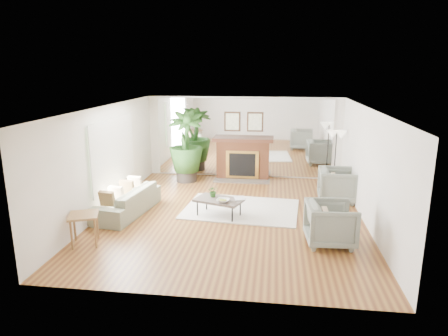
# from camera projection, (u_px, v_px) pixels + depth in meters

# --- Properties ---
(ground) EXTENTS (7.00, 7.00, 0.00)m
(ground) POSITION_uv_depth(u_px,v_px,m) (231.00, 215.00, 9.34)
(ground) COLOR brown
(ground) RESTS_ON ground
(wall_left) EXTENTS (0.02, 7.00, 2.50)m
(wall_left) POSITION_uv_depth(u_px,v_px,m) (105.00, 160.00, 9.41)
(wall_left) COLOR white
(wall_left) RESTS_ON ground
(wall_right) EXTENTS (0.02, 7.00, 2.50)m
(wall_right) POSITION_uv_depth(u_px,v_px,m) (368.00, 167.00, 8.66)
(wall_right) COLOR white
(wall_right) RESTS_ON ground
(wall_back) EXTENTS (6.00, 0.02, 2.50)m
(wall_back) POSITION_uv_depth(u_px,v_px,m) (244.00, 137.00, 12.39)
(wall_back) COLOR white
(wall_back) RESTS_ON ground
(mirror_panel) EXTENTS (5.40, 0.04, 2.40)m
(mirror_panel) POSITION_uv_depth(u_px,v_px,m) (244.00, 138.00, 12.37)
(mirror_panel) COLOR silver
(mirror_panel) RESTS_ON wall_back
(window_panel) EXTENTS (0.04, 2.40, 1.50)m
(window_panel) POSITION_uv_depth(u_px,v_px,m) (113.00, 152.00, 9.76)
(window_panel) COLOR #B2E09E
(window_panel) RESTS_ON wall_left
(fireplace) EXTENTS (1.85, 0.83, 2.05)m
(fireplace) POSITION_uv_depth(u_px,v_px,m) (243.00, 158.00, 12.31)
(fireplace) COLOR brown
(fireplace) RESTS_ON ground
(area_rug) EXTENTS (2.85, 2.15, 0.03)m
(area_rug) POSITION_uv_depth(u_px,v_px,m) (241.00, 209.00, 9.71)
(area_rug) COLOR silver
(area_rug) RESTS_ON ground
(coffee_table) EXTENTS (1.21, 0.93, 0.43)m
(coffee_table) POSITION_uv_depth(u_px,v_px,m) (219.00, 200.00, 9.17)
(coffee_table) COLOR #5A5047
(coffee_table) RESTS_ON ground
(sofa) EXTENTS (1.09, 2.17, 0.61)m
(sofa) POSITION_uv_depth(u_px,v_px,m) (127.00, 201.00, 9.40)
(sofa) COLOR gray
(sofa) RESTS_ON ground
(armchair_back) EXTENTS (0.98, 0.95, 0.86)m
(armchair_back) POSITION_uv_depth(u_px,v_px,m) (337.00, 185.00, 10.25)
(armchair_back) COLOR gray
(armchair_back) RESTS_ON ground
(armchair_front) EXTENTS (0.99, 0.96, 0.84)m
(armchair_front) POSITION_uv_depth(u_px,v_px,m) (331.00, 224.00, 7.73)
(armchair_front) COLOR gray
(armchair_front) RESTS_ON ground
(side_table) EXTENTS (0.69, 0.69, 0.62)m
(side_table) POSITION_uv_depth(u_px,v_px,m) (84.00, 219.00, 7.70)
(side_table) COLOR brown
(side_table) RESTS_ON ground
(potted_ficus) EXTENTS (1.15, 1.15, 2.13)m
(potted_ficus) POSITION_uv_depth(u_px,v_px,m) (186.00, 144.00, 11.89)
(potted_ficus) COLOR black
(potted_ficus) RESTS_ON ground
(floor_lamp) EXTENTS (0.54, 0.30, 1.65)m
(floor_lamp) POSITION_uv_depth(u_px,v_px,m) (336.00, 139.00, 11.17)
(floor_lamp) COLOR black
(floor_lamp) RESTS_ON ground
(tabletop_plant) EXTENTS (0.29, 0.27, 0.27)m
(tabletop_plant) POSITION_uv_depth(u_px,v_px,m) (213.00, 191.00, 9.29)
(tabletop_plant) COLOR #2B5720
(tabletop_plant) RESTS_ON coffee_table
(fruit_bowl) EXTENTS (0.33, 0.33, 0.07)m
(fruit_bowl) POSITION_uv_depth(u_px,v_px,m) (223.00, 200.00, 8.94)
(fruit_bowl) COLOR brown
(fruit_bowl) RESTS_ON coffee_table
(book) EXTENTS (0.30, 0.36, 0.02)m
(book) POSITION_uv_depth(u_px,v_px,m) (235.00, 199.00, 9.15)
(book) COLOR brown
(book) RESTS_ON coffee_table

